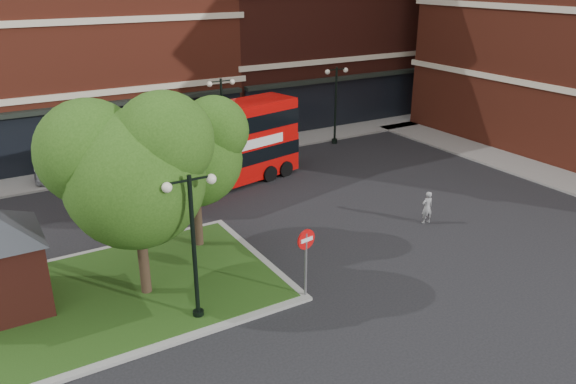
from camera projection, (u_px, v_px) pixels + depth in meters
ground at (339, 278)px, 20.85m from camera, size 120.00×120.00×0.00m
pavement_far at (180, 158)px, 34.03m from camera, size 44.00×3.00×0.12m
pavement_side at (566, 181)px, 30.28m from camera, size 3.00×28.00×0.12m
terrace_far_left at (1, 36)px, 33.68m from camera, size 26.00×12.00×14.00m
terrace_far_right at (309, 7)px, 43.78m from camera, size 18.00×12.00×16.00m
traffic_island at (100, 298)px, 19.42m from camera, size 12.60×7.60×0.15m
tree_island_west at (130, 166)px, 18.02m from camera, size 5.40×4.71×7.21m
tree_island_east at (191, 149)px, 21.65m from camera, size 4.46×3.90×6.29m
lamp_island at (193, 241)px, 17.36m from camera, size 1.72×0.36×5.00m
lamp_far_left at (222, 116)px, 32.37m from camera, size 1.72×0.36×5.00m
lamp_far_right at (336, 101)px, 36.17m from camera, size 1.72×0.36×5.00m
bus at (215, 143)px, 28.64m from camera, size 10.04×4.26×3.74m
woman at (427, 207)px, 25.15m from camera, size 0.58×0.41×1.51m
car_silver at (75, 168)px, 30.33m from camera, size 4.27×2.05×1.41m
car_white at (251, 138)px, 35.55m from camera, size 4.71×1.78×1.53m
no_entry_sign at (306, 250)px, 18.92m from camera, size 0.72×0.17×2.61m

